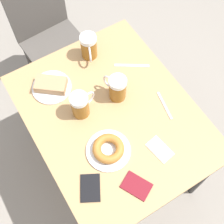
% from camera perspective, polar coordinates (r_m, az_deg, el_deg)
% --- Properties ---
extents(ground_plane, '(8.00, 8.00, 0.00)m').
position_cam_1_polar(ground_plane, '(2.28, -0.00, -9.17)').
color(ground_plane, gray).
extents(table, '(0.79, 1.00, 0.77)m').
position_cam_1_polar(table, '(1.62, -0.00, -1.44)').
color(table, tan).
rests_on(table, ground_plane).
extents(chair, '(0.43, 0.43, 0.88)m').
position_cam_1_polar(chair, '(2.24, -11.77, 14.44)').
color(chair, '#514C47').
rests_on(chair, ground_plane).
extents(plate_with_cake, '(0.21, 0.21, 0.05)m').
position_cam_1_polar(plate_with_cake, '(1.65, -11.05, 4.75)').
color(plate_with_cake, silver).
rests_on(plate_with_cake, table).
extents(plate_with_donut, '(0.21, 0.21, 0.05)m').
position_cam_1_polar(plate_with_donut, '(1.46, -0.67, -6.82)').
color(plate_with_donut, silver).
rests_on(plate_with_donut, table).
extents(beer_mug_left, '(0.09, 0.14, 0.15)m').
position_cam_1_polar(beer_mug_left, '(1.55, 0.94, 4.43)').
color(beer_mug_left, '#8C5619').
rests_on(beer_mug_left, table).
extents(beer_mug_center, '(0.14, 0.09, 0.15)m').
position_cam_1_polar(beer_mug_center, '(1.51, -5.80, 1.33)').
color(beer_mug_center, '#8C5619').
rests_on(beer_mug_center, table).
extents(beer_mug_right, '(0.09, 0.13, 0.15)m').
position_cam_1_polar(beer_mug_right, '(1.71, -4.26, 11.81)').
color(beer_mug_right, '#8C5619').
rests_on(beer_mug_right, table).
extents(napkin_folded, '(0.09, 0.14, 0.00)m').
position_cam_1_polar(napkin_folded, '(1.50, 8.73, -6.77)').
color(napkin_folded, white).
rests_on(napkin_folded, table).
extents(fork, '(0.04, 0.16, 0.00)m').
position_cam_1_polar(fork, '(1.61, 9.60, 1.20)').
color(fork, silver).
rests_on(fork, table).
extents(knife, '(0.17, 0.12, 0.00)m').
position_cam_1_polar(knife, '(1.72, 3.64, 8.49)').
color(knife, silver).
rests_on(knife, table).
extents(passport_near_edge, '(0.14, 0.15, 0.01)m').
position_cam_1_polar(passport_near_edge, '(1.44, 4.51, -13.31)').
color(passport_near_edge, maroon).
rests_on(passport_near_edge, table).
extents(passport_far_edge, '(0.14, 0.15, 0.01)m').
position_cam_1_polar(passport_far_edge, '(1.43, -3.99, -13.68)').
color(passport_far_edge, black).
rests_on(passport_far_edge, table).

